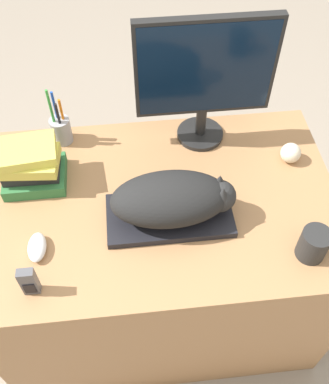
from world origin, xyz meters
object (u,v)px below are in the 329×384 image
(keyboard, at_px, (170,216))
(monitor, at_px, (205,74))
(phone, at_px, (29,282))
(pen_cup, at_px, (61,129))
(book_stack, at_px, (31,166))
(coffee_mug, at_px, (315,244))
(baseball, at_px, (291,153))
(computer_mouse, at_px, (37,247))
(cat, at_px, (175,199))

(keyboard, distance_m, monitor, 0.46)
(phone, bearing_deg, pen_cup, 83.57)
(keyboard, xyz_separation_m, book_stack, (-0.42, 0.20, 0.06))
(monitor, height_order, coffee_mug, monitor)
(coffee_mug, relative_size, baseball, 1.73)
(monitor, relative_size, computer_mouse, 4.61)
(pen_cup, relative_size, book_stack, 1.09)
(computer_mouse, xyz_separation_m, phone, (-0.01, -0.13, 0.03))
(keyboard, bearing_deg, cat, 0.00)
(computer_mouse, relative_size, baseball, 1.46)
(cat, bearing_deg, book_stack, 155.65)
(phone, bearing_deg, monitor, 44.74)
(keyboard, xyz_separation_m, monitor, (0.15, 0.35, 0.26))
(phone, bearing_deg, baseball, 25.53)
(coffee_mug, bearing_deg, phone, -177.71)
(pen_cup, bearing_deg, baseball, -13.08)
(computer_mouse, bearing_deg, cat, 10.26)
(cat, relative_size, book_stack, 1.78)
(computer_mouse, height_order, book_stack, book_stack)
(baseball, bearing_deg, keyboard, -155.56)
(computer_mouse, distance_m, coffee_mug, 0.80)
(baseball, bearing_deg, computer_mouse, -161.89)
(cat, bearing_deg, computer_mouse, -169.74)
(coffee_mug, height_order, phone, phone)
(coffee_mug, height_order, baseball, coffee_mug)
(keyboard, height_order, baseball, baseball)
(keyboard, height_order, computer_mouse, computer_mouse)
(computer_mouse, bearing_deg, coffee_mug, -6.92)
(monitor, bearing_deg, book_stack, -165.51)
(cat, xyz_separation_m, baseball, (0.42, 0.20, -0.06))
(keyboard, height_order, monitor, monitor)
(coffee_mug, bearing_deg, monitor, 115.32)
(book_stack, bearing_deg, computer_mouse, -84.73)
(baseball, relative_size, phone, 0.66)
(pen_cup, xyz_separation_m, baseball, (0.77, -0.18, -0.02))
(keyboard, xyz_separation_m, cat, (0.01, 0.00, 0.08))
(baseball, distance_m, phone, 0.93)
(book_stack, bearing_deg, coffee_mug, -24.27)
(keyboard, distance_m, computer_mouse, 0.41)
(monitor, height_order, baseball, monitor)
(baseball, xyz_separation_m, phone, (-0.84, -0.40, 0.02))
(keyboard, bearing_deg, monitor, 66.51)
(monitor, relative_size, baseball, 6.72)
(coffee_mug, relative_size, phone, 1.14)
(keyboard, distance_m, phone, 0.45)
(keyboard, bearing_deg, computer_mouse, -169.38)
(cat, xyz_separation_m, coffee_mug, (0.38, -0.17, -0.05))
(keyboard, height_order, book_stack, book_stack)
(monitor, height_order, book_stack, monitor)
(keyboard, xyz_separation_m, coffee_mug, (0.40, -0.17, 0.04))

